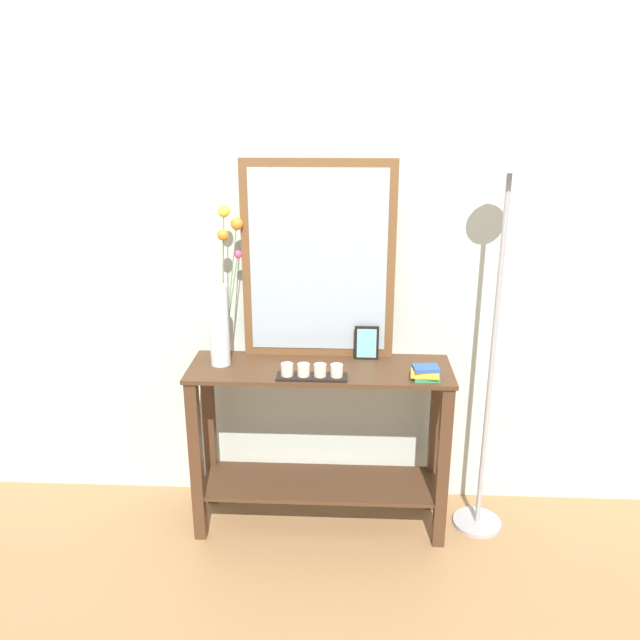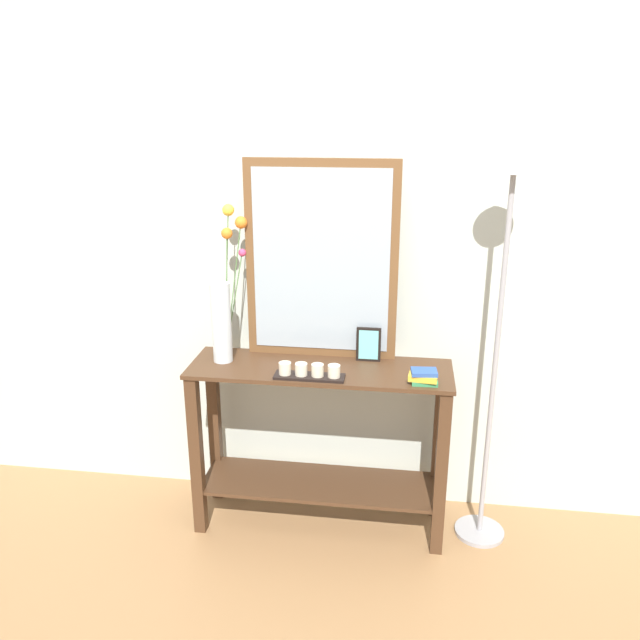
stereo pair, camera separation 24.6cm
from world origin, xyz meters
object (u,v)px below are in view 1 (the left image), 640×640
at_px(console_table, 320,432).
at_px(picture_frame_small, 367,343).
at_px(candle_tray, 312,372).
at_px(tall_vase_left, 221,311).
at_px(mirror_leaning, 318,261).
at_px(floor_lamp, 499,287).
at_px(book_stack, 426,373).

height_order(console_table, picture_frame_small, picture_frame_small).
bearing_deg(candle_tray, tall_vase_left, 159.80).
height_order(console_table, mirror_leaning, mirror_leaning).
bearing_deg(picture_frame_small, floor_lamp, -9.39).
height_order(picture_frame_small, book_stack, picture_frame_small).
bearing_deg(book_stack, candle_tray, -179.56).
xyz_separation_m(mirror_leaning, book_stack, (0.49, -0.28, -0.44)).
bearing_deg(candle_tray, mirror_leaning, 87.02).
distance_m(picture_frame_small, floor_lamp, 0.66).
distance_m(mirror_leaning, picture_frame_small, 0.45).
bearing_deg(book_stack, floor_lamp, 23.21).
relative_size(tall_vase_left, book_stack, 5.60).
bearing_deg(book_stack, console_table, 165.50).
bearing_deg(floor_lamp, mirror_leaning, 170.04).
relative_size(candle_tray, book_stack, 2.43).
xyz_separation_m(console_table, tall_vase_left, (-0.46, 0.03, 0.60)).
relative_size(book_stack, floor_lamp, 0.07).
xyz_separation_m(picture_frame_small, floor_lamp, (0.58, -0.10, 0.31)).
xyz_separation_m(picture_frame_small, book_stack, (0.26, -0.23, -0.05)).
distance_m(candle_tray, book_stack, 0.51).
relative_size(mirror_leaning, tall_vase_left, 1.28).
bearing_deg(tall_vase_left, picture_frame_small, 6.46).
bearing_deg(book_stack, mirror_leaning, 150.41).
bearing_deg(picture_frame_small, book_stack, -41.96).
bearing_deg(console_table, floor_lamp, 0.98).
distance_m(candle_tray, floor_lamp, 0.91).
xyz_separation_m(candle_tray, book_stack, (0.51, 0.00, 0.00)).
relative_size(console_table, tall_vase_left, 1.68).
xyz_separation_m(console_table, candle_tray, (-0.03, -0.13, 0.37)).
height_order(console_table, book_stack, book_stack).
distance_m(picture_frame_small, book_stack, 0.35).
height_order(tall_vase_left, floor_lamp, floor_lamp).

